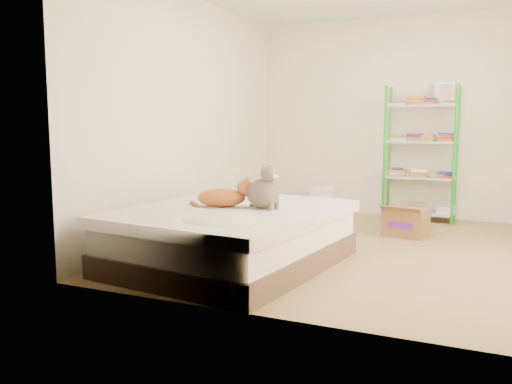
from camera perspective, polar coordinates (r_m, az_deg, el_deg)
The scene contains 7 objects.
room at distance 5.35m, azimuth 11.21°, elevation 7.74°, with size 3.81×4.21×2.61m.
bed at distance 4.77m, azimuth -2.59°, elevation -4.70°, with size 1.82×2.18×0.51m.
orange_cat at distance 4.78m, azimuth -3.68°, elevation -0.34°, with size 0.51×0.27×0.20m, color #C86128, non-canonical shape.
grey_cat at distance 4.66m, azimuth 0.72°, elevation 0.52°, with size 0.27×0.33×0.37m, color gray, non-canonical shape.
shelf_unit at distance 7.16m, azimuth 16.96°, elevation 3.94°, with size 0.88×0.36×1.74m.
cardboard_box at distance 6.21m, azimuth 15.48°, elevation -3.05°, with size 0.49×0.48×0.36m.
white_bin at distance 7.30m, azimuth 6.83°, elevation -0.98°, with size 0.41×0.39×0.38m.
Camera 1 is at (1.22, -5.21, 1.26)m, focal length 38.00 mm.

